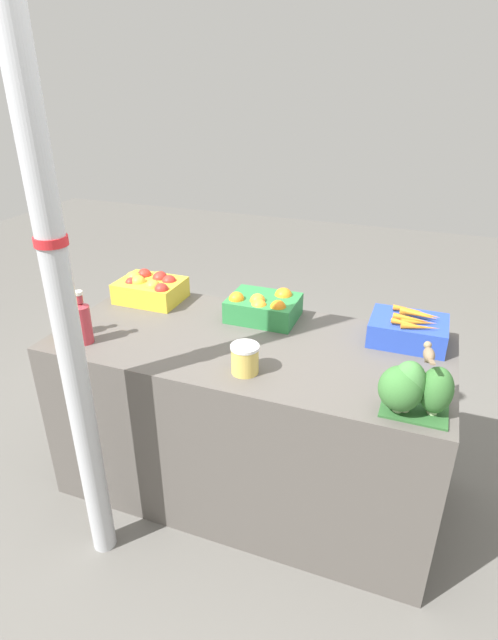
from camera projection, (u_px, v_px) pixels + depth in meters
The scene contains 11 objects.
ground_plane at pixel (249, 481), 2.48m from camera, with size 10.00×10.00×0.00m, color #605E59.
market_table at pixel (249, 417), 2.30m from camera, with size 1.68×0.78×0.80m, color #56514C.
support_pole at pixel (57, 276), 1.61m from camera, with size 0.11×0.11×2.46m.
apple_crate at pixel (150, 287), 2.50m from camera, with size 0.31×0.24×0.14m.
orange_crate at pixel (264, 307), 2.30m from camera, with size 0.31×0.24×0.14m.
carrot_crate at pixel (409, 329), 2.10m from camera, with size 0.31×0.24×0.14m.
broccoli_pile at pixel (413, 388), 1.63m from camera, with size 0.24×0.20×0.19m.
juice_bottle_amber at pixel (58, 315), 2.11m from camera, with size 0.06×0.06×0.25m.
juice_bottle_ruby at pixel (83, 321), 2.08m from camera, with size 0.07×0.07×0.23m.
pickle_jar at pixel (245, 359), 1.88m from camera, with size 0.11×0.11×0.12m.
sparrow_bird at pixel (429, 354), 1.59m from camera, with size 0.05×0.14×0.05m.
Camera 1 is at (0.66, -1.75, 1.81)m, focal length 28.00 mm.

